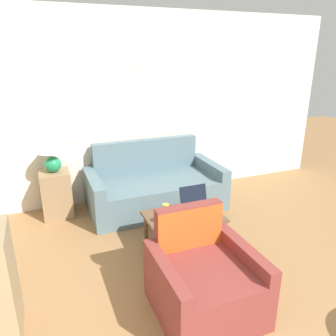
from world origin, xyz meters
TOP-DOWN VIEW (x-y plane):
  - wall_back at (-0.00, 4.06)m, footprint 6.45×0.06m
  - couch at (0.17, 3.58)m, footprint 1.81×0.92m
  - armchair at (-0.12, 1.57)m, footprint 0.80×0.79m
  - side_table at (-1.11, 3.77)m, footprint 0.37×0.37m
  - table_lamp at (-1.11, 3.77)m, footprint 0.33×0.33m
  - coffee_table at (0.11, 2.47)m, footprint 0.81×0.56m
  - laptop at (0.30, 2.52)m, footprint 0.32×0.31m
  - cup_navy at (-0.03, 2.63)m, footprint 0.07×0.07m
  - cup_yellow at (-0.17, 2.41)m, footprint 0.08×0.08m
  - tv_remote at (0.01, 2.47)m, footprint 0.09×0.16m

SIDE VIEW (x-z plane):
  - couch at x=0.17m, z-range -0.18..0.70m
  - armchair at x=-0.12m, z-range -0.15..0.67m
  - side_table at x=-1.11m, z-range 0.00..0.61m
  - coffee_table at x=0.11m, z-range 0.14..0.53m
  - tv_remote at x=0.01m, z-range 0.38..0.40m
  - cup_navy at x=-0.03m, z-range 0.38..0.47m
  - cup_yellow at x=-0.17m, z-range 0.38..0.48m
  - laptop at x=0.30m, z-range 0.31..0.57m
  - table_lamp at x=-1.11m, z-range 0.67..1.11m
  - wall_back at x=0.00m, z-range 0.01..2.61m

